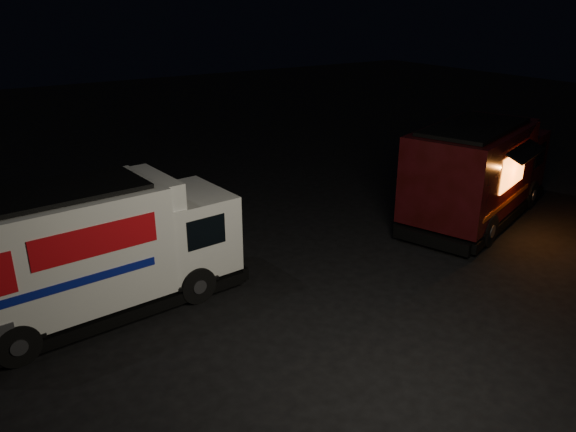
% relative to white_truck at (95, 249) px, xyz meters
% --- Properties ---
extents(ground, '(80.00, 80.00, 0.00)m').
position_rel_white_truck_xyz_m(ground, '(3.72, -2.59, -1.51)').
color(ground, black).
rests_on(ground, ground).
extents(white_truck, '(6.84, 2.83, 3.03)m').
position_rel_white_truck_xyz_m(white_truck, '(0.00, 0.00, 0.00)').
color(white_truck, silver).
rests_on(white_truck, ground).
extents(red_truck, '(7.26, 4.57, 3.17)m').
position_rel_white_truck_xyz_m(red_truck, '(11.81, -0.73, 0.07)').
color(red_truck, '#390A0F').
rests_on(red_truck, ground).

